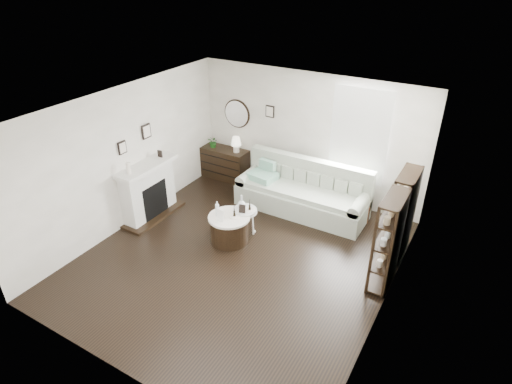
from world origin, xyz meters
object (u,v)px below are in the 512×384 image
Objects in this scene: dresser at (225,164)px; drum_table at (229,228)px; sofa at (303,194)px; pedestal_table at (245,212)px.

dresser reaches higher than drum_table.
sofa reaches higher than pedestal_table.
dresser is at bearing 170.02° from sofa.
pedestal_table is (0.14, 0.32, 0.24)m from drum_table.
pedestal_table reaches higher than drum_table.
drum_table is 1.38× the size of pedestal_table.
sofa is 4.85× the size of pedestal_table.
sofa is at bearing -9.98° from dresser.
dresser is 1.45× the size of drum_table.
sofa is 1.86m from drum_table.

